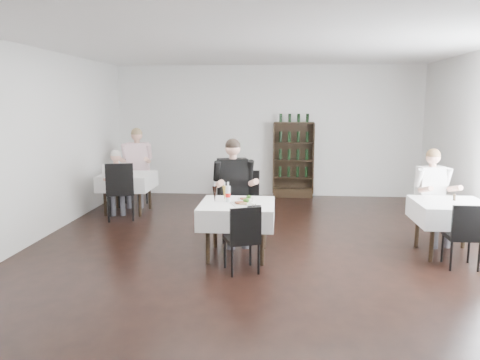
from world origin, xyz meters
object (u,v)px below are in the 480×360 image
object	(u,v)px
wine_shelf	(293,160)
diner_main	(234,183)
potted_tree	(233,179)
main_table	(237,213)

from	to	relation	value
wine_shelf	diner_main	bearing A→B (deg)	-105.31
wine_shelf	potted_tree	bearing A→B (deg)	-175.23
main_table	potted_tree	world-z (taller)	potted_tree
main_table	potted_tree	distance (m)	4.23
diner_main	wine_shelf	bearing A→B (deg)	74.69
wine_shelf	main_table	bearing A→B (deg)	-101.78
wine_shelf	main_table	distance (m)	4.41
main_table	potted_tree	bearing A→B (deg)	96.38
potted_tree	diner_main	size ratio (longest dim) A/B	0.51
diner_main	main_table	bearing A→B (deg)	-80.37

